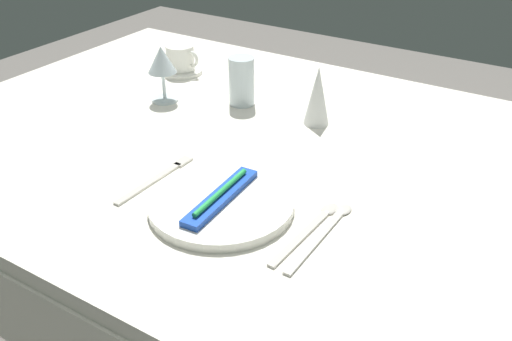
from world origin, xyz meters
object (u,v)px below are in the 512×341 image
dinner_plate (221,204)px  wine_glass_centre (162,63)px  toothbrush_package (221,196)px  coffee_cup_left (181,58)px  fork_outer (158,177)px  drink_tumbler (242,81)px  napkin_folded (317,96)px  spoon_dessert (327,228)px  spoon_soup (313,225)px

dinner_plate → wine_glass_centre: size_ratio=1.86×
toothbrush_package → coffee_cup_left: size_ratio=2.04×
fork_outer → coffee_cup_left: (-0.33, 0.49, 0.04)m
fork_outer → coffee_cup_left: 0.59m
fork_outer → drink_tumbler: bearing=98.6°
fork_outer → napkin_folded: 0.43m
drink_tumbler → coffee_cup_left: bearing=161.2°
toothbrush_package → wine_glass_centre: wine_glass_centre is taller
fork_outer → wine_glass_centre: size_ratio=1.48×
wine_glass_centre → drink_tumbler: wine_glass_centre is taller
spoon_dessert → napkin_folded: napkin_folded is taller
coffee_cup_left → napkin_folded: 0.49m
coffee_cup_left → napkin_folded: bearing=-11.1°
spoon_dessert → drink_tumbler: size_ratio=1.89×
spoon_dessert → coffee_cup_left: coffee_cup_left is taller
drink_tumbler → spoon_dessert: bearing=-41.6°
fork_outer → wine_glass_centre: (-0.24, 0.31, 0.10)m
spoon_dessert → coffee_cup_left: (-0.69, 0.46, 0.04)m
toothbrush_package → spoon_dessert: size_ratio=0.92×
coffee_cup_left → wine_glass_centre: bearing=-63.9°
fork_outer → spoon_dessert: (0.36, 0.02, 0.00)m
coffee_cup_left → napkin_folded: size_ratio=0.74×
spoon_soup → drink_tumbler: drink_tumbler is taller
spoon_dessert → wine_glass_centre: size_ratio=1.61×
fork_outer → wine_glass_centre: bearing=127.9°
dinner_plate → spoon_dessert: 0.20m
dinner_plate → coffee_cup_left: (-0.49, 0.51, 0.04)m
toothbrush_package → drink_tumbler: bearing=118.6°
spoon_dessert → dinner_plate: bearing=-167.5°
spoon_dessert → napkin_folded: bearing=119.4°
wine_glass_centre → napkin_folded: (0.39, 0.09, -0.03)m
dinner_plate → toothbrush_package: bearing=86.4°
toothbrush_package → spoon_soup: bearing=12.5°
dinner_plate → wine_glass_centre: 0.53m
spoon_soup → drink_tumbler: size_ratio=1.78×
toothbrush_package → spoon_dessert: bearing=12.5°
dinner_plate → toothbrush_package: size_ratio=1.26×
fork_outer → spoon_soup: (0.34, 0.02, 0.00)m
spoon_soup → spoon_dessert: (0.02, 0.01, -0.00)m
napkin_folded → wine_glass_centre: bearing=-167.7°
fork_outer → spoon_dessert: spoon_dessert is taller
spoon_dessert → toothbrush_package: bearing=-167.5°
toothbrush_package → coffee_cup_left: bearing=134.3°
napkin_folded → coffee_cup_left: bearing=168.9°
wine_glass_centre → dinner_plate: bearing=-38.8°
toothbrush_package → drink_tumbler: 0.47m
toothbrush_package → wine_glass_centre: (-0.41, 0.33, 0.08)m
dinner_plate → coffee_cup_left: 0.71m
fork_outer → drink_tumbler: 0.40m
drink_tumbler → napkin_folded: bearing=-0.9°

